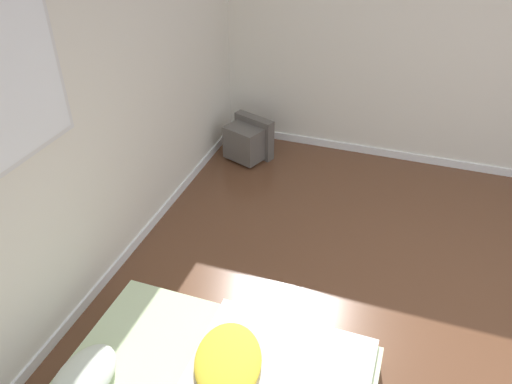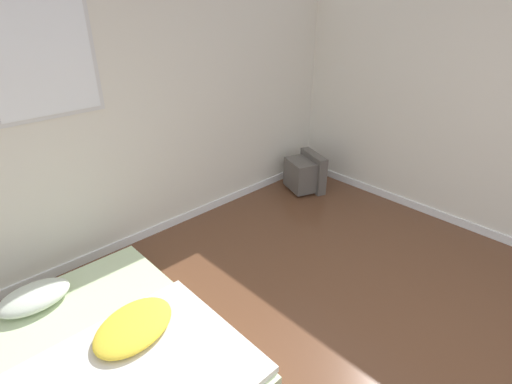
% 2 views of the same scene
% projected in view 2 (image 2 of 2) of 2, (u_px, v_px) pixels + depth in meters
% --- Properties ---
extents(wall_back, '(7.80, 0.08, 2.60)m').
position_uv_depth(wall_back, '(120.00, 119.00, 3.61)').
color(wall_back, silver).
rests_on(wall_back, ground_plane).
extents(mattress_bed, '(1.38, 1.96, 0.33)m').
position_uv_depth(mattress_bed, '(112.00, 353.00, 2.73)').
color(mattress_bed, beige).
rests_on(mattress_bed, ground_plane).
extents(crt_tv, '(0.51, 0.56, 0.48)m').
position_uv_depth(crt_tv, '(305.00, 173.00, 5.12)').
color(crt_tv, '#56514C').
rests_on(crt_tv, ground_plane).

